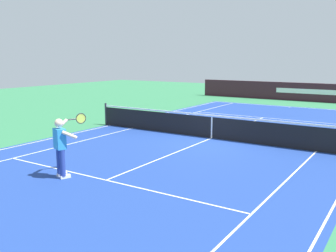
{
  "coord_description": "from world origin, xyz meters",
  "views": [
    {
      "loc": [
        13.61,
        6.67,
        3.27
      ],
      "look_at": [
        2.75,
        -0.36,
        0.9
      ],
      "focal_mm": 39.92,
      "sensor_mm": 36.0,
      "label": 1
    }
  ],
  "objects": [
    {
      "name": "tennis_ball",
      "position": [
        -0.83,
        3.53,
        0.03
      ],
      "size": [
        0.07,
        0.07,
        0.07
      ],
      "primitive_type": "sphere",
      "color": "#CCE01E",
      "rests_on": "ground_plane"
    },
    {
      "name": "stadium_barrier",
      "position": [
        -15.9,
        0.0,
        0.7
      ],
      "size": [
        0.26,
        17.0,
        1.39
      ],
      "color": "#381923",
      "rests_on": "ground_plane"
    },
    {
      "name": "court_slab",
      "position": [
        0.0,
        0.0,
        0.0
      ],
      "size": [
        24.2,
        11.4,
        0.0
      ],
      "primitive_type": "cube",
      "color": "navy",
      "rests_on": "ground_plane"
    },
    {
      "name": "tennis_player_near",
      "position": [
        6.85,
        -1.2,
        0.93
      ],
      "size": [
        1.18,
        0.74,
        1.7
      ],
      "color": "navy",
      "rests_on": "ground_plane"
    },
    {
      "name": "ground_plane",
      "position": [
        0.0,
        0.0,
        0.0
      ],
      "size": [
        60.0,
        60.0,
        0.0
      ],
      "primitive_type": "plane",
      "color": "#2D7247"
    },
    {
      "name": "court_line_markings",
      "position": [
        0.0,
        0.0,
        0.0
      ],
      "size": [
        23.85,
        11.05,
        0.01
      ],
      "color": "white",
      "rests_on": "ground_plane"
    },
    {
      "name": "tennis_net",
      "position": [
        0.0,
        0.0,
        0.49
      ],
      "size": [
        0.1,
        11.7,
        1.08
      ],
      "color": "#2D2D33",
      "rests_on": "ground_plane"
    }
  ]
}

